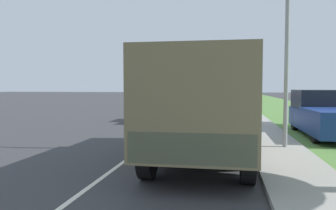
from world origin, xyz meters
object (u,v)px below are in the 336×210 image
object	(u,v)px
car_second_ahead	(210,104)
lamp_post	(280,24)
car_nearest_ahead	(157,110)
car_farthest_ahead	(206,93)
car_fourth_ahead	(201,95)
military_truck	(203,102)
pickup_truck	(324,115)
car_third_ahead	(215,98)

from	to	relation	value
car_second_ahead	lamp_post	world-z (taller)	lamp_post
car_nearest_ahead	car_farthest_ahead	distance (m)	52.52
car_fourth_ahead	car_nearest_ahead	bearing A→B (deg)	-89.83
military_truck	pickup_truck	bearing A→B (deg)	49.28
car_third_ahead	lamp_post	distance (m)	30.45
car_fourth_ahead	car_farthest_ahead	distance (m)	14.98
car_farthest_ahead	lamp_post	distance (m)	61.44
car_third_ahead	car_farthest_ahead	xyz separation A→B (m)	(-2.98, 30.94, -0.02)
military_truck	car_fourth_ahead	world-z (taller)	military_truck
car_second_ahead	lamp_post	bearing A→B (deg)	-79.65
car_nearest_ahead	lamp_post	size ratio (longest dim) A/B	0.69
car_third_ahead	car_farthest_ahead	bearing A→B (deg)	95.49
military_truck	car_farthest_ahead	xyz separation A→B (m)	(-3.73, 62.91, -0.95)
car_fourth_ahead	lamp_post	xyz separation A→B (m)	(6.07, -46.06, 3.42)
car_farthest_ahead	pickup_truck	size ratio (longest dim) A/B	0.73
car_third_ahead	car_farthest_ahead	size ratio (longest dim) A/B	1.14
car_fourth_ahead	pickup_truck	bearing A→B (deg)	-78.61
pickup_truck	lamp_post	size ratio (longest dim) A/B	0.85
car_farthest_ahead	pickup_truck	xyz separation A→B (m)	(8.55, -57.31, 0.19)
car_fourth_ahead	military_truck	bearing A→B (deg)	-85.57
car_nearest_ahead	car_second_ahead	world-z (taller)	same
military_truck	car_fourth_ahead	xyz separation A→B (m)	(-3.71, 47.93, -0.95)
military_truck	lamp_post	xyz separation A→B (m)	(2.36, 1.87, 2.47)
car_nearest_ahead	car_farthest_ahead	world-z (taller)	car_farthest_ahead
car_nearest_ahead	lamp_post	world-z (taller)	lamp_post
car_nearest_ahead	pickup_truck	world-z (taller)	pickup_truck
pickup_truck	lamp_post	xyz separation A→B (m)	(-2.46, -3.73, 3.23)
military_truck	car_fourth_ahead	size ratio (longest dim) A/B	1.52
lamp_post	car_second_ahead	bearing A→B (deg)	100.35
car_fourth_ahead	pickup_truck	distance (m)	43.18
car_nearest_ahead	car_second_ahead	distance (m)	8.78
lamp_post	car_farthest_ahead	bearing A→B (deg)	95.70
military_truck	pickup_truck	distance (m)	7.42
pickup_truck	lamp_post	distance (m)	5.51
car_nearest_ahead	car_fourth_ahead	xyz separation A→B (m)	(-0.11, 37.53, 0.04)
car_second_ahead	car_third_ahead	world-z (taller)	car_third_ahead
military_truck	car_third_ahead	bearing A→B (deg)	91.36
car_farthest_ahead	pickup_truck	bearing A→B (deg)	-81.51
car_second_ahead	car_third_ahead	xyz separation A→B (m)	(-0.05, 13.29, 0.07)
car_nearest_ahead	pickup_truck	size ratio (longest dim) A/B	0.81
car_second_ahead	lamp_post	distance (m)	17.43
pickup_truck	car_second_ahead	bearing A→B (deg)	112.90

